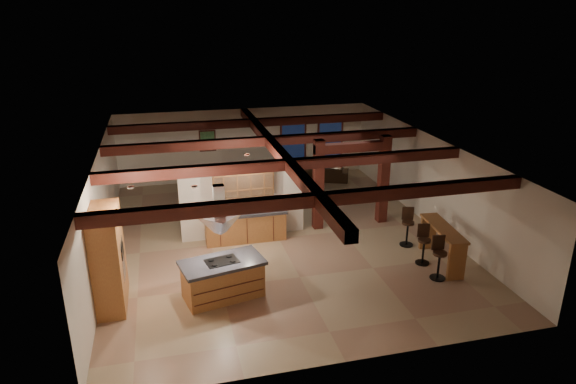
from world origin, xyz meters
name	(u,v)px	position (x,y,z in m)	size (l,w,h in m)	color
ground	(279,238)	(0.00, 0.00, 0.00)	(12.00, 12.00, 0.00)	tan
room_walls	(278,184)	(0.00, 0.00, 1.78)	(12.00, 12.00, 12.00)	beige
ceiling_beams	(278,152)	(0.00, 0.00, 2.76)	(10.00, 12.00, 0.28)	#3A130E
timber_posts	(352,173)	(2.50, 0.50, 1.76)	(2.50, 0.30, 2.90)	#3A130E
partition_wall	(243,202)	(-1.00, 0.50, 1.10)	(3.80, 0.18, 2.20)	beige
pantry_cabinet	(108,259)	(-4.67, -2.60, 1.20)	(0.67, 1.60, 2.40)	#9D6932
back_counter	(245,226)	(-1.00, 0.11, 0.48)	(2.50, 0.66, 0.94)	#9D6932
upper_display_cabinet	(243,181)	(-1.00, 0.31, 1.85)	(1.80, 0.36, 0.95)	#9D6932
range_hood	(220,230)	(-2.07, -2.93, 1.78)	(1.10, 1.10, 1.40)	silver
back_windows	(312,139)	(2.80, 5.93, 1.50)	(2.70, 0.07, 1.70)	#3A130E
framed_art	(208,141)	(-1.50, 5.94, 1.70)	(0.65, 0.05, 0.85)	#3A130E
recessed_cans	(194,175)	(-2.53, -1.93, 2.87)	(3.16, 2.46, 0.03)	silver
kitchen_island	(223,279)	(-2.07, -2.93, 0.49)	(2.15, 1.45, 0.98)	#9D6932
dining_table	(246,204)	(-0.61, 2.27, 0.33)	(1.85, 1.03, 0.65)	#401D10
sofa	(322,173)	(3.01, 5.04, 0.31)	(2.10, 0.82, 0.61)	black
microwave	(250,207)	(-0.84, 0.11, 1.06)	(0.44, 0.30, 0.24)	silver
bar_counter	(442,239)	(3.99, -2.65, 0.73)	(0.71, 2.10, 1.08)	#9D6932
side_table	(337,173)	(3.61, 4.99, 0.27)	(0.44, 0.44, 0.54)	#3A130E
table_lamp	(337,160)	(3.61, 4.99, 0.80)	(0.30, 0.30, 0.36)	black
bar_stool_a	(439,258)	(3.49, -3.37, 0.59)	(0.41, 0.42, 1.16)	black
bar_stool_b	(424,244)	(3.51, -2.52, 0.57)	(0.40, 0.41, 1.12)	black
bar_stool_c	(407,227)	(3.61, -1.36, 0.59)	(0.42, 0.44, 1.15)	black
dining_chairs	(246,198)	(-0.61, 2.27, 0.56)	(1.69, 1.69, 1.09)	#3A130E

